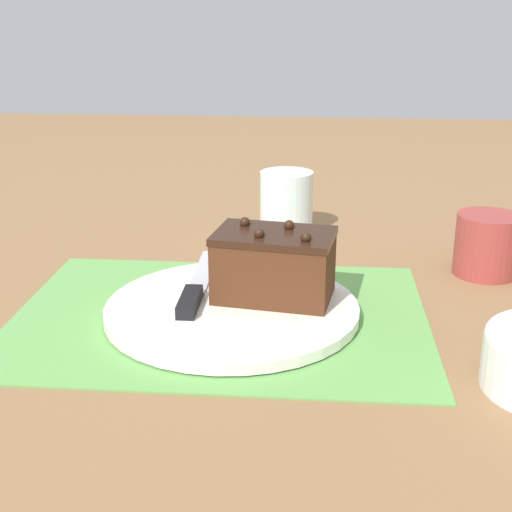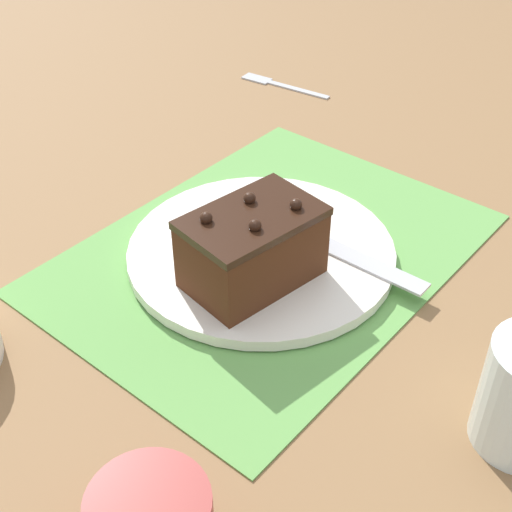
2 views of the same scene
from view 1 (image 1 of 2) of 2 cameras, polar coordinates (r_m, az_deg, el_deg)
ground_plane at (r=0.80m, az=-2.89°, el=-4.90°), size 3.00×3.00×0.00m
placemat_woven at (r=0.80m, az=-2.89°, el=-4.77°), size 0.46×0.34×0.00m
cake_plate at (r=0.79m, az=-1.95°, el=-4.35°), size 0.28×0.28×0.01m
chocolate_cake at (r=0.80m, az=1.45°, el=-0.70°), size 0.14×0.10×0.09m
serving_knife at (r=0.82m, az=-4.92°, el=-2.79°), size 0.02×0.22×0.01m
drinking_glass at (r=1.07m, az=2.44°, el=4.19°), size 0.08×0.08×0.10m
coffee_mug at (r=0.96m, az=18.14°, el=0.86°), size 0.09×0.08×0.08m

